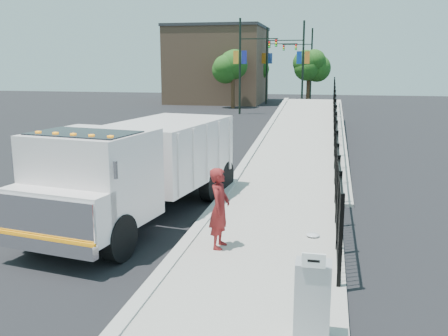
# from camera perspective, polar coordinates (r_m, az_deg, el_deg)

# --- Properties ---
(ground) EXTENTS (120.00, 120.00, 0.00)m
(ground) POSITION_cam_1_polar(r_m,az_deg,el_deg) (12.43, -4.00, -8.52)
(ground) COLOR black
(ground) RESTS_ON ground
(sidewalk) EXTENTS (3.55, 12.00, 0.12)m
(sidewalk) POSITION_cam_1_polar(r_m,az_deg,el_deg) (10.22, 3.55, -12.83)
(sidewalk) COLOR #9E998E
(sidewalk) RESTS_ON ground
(curb) EXTENTS (0.30, 12.00, 0.16)m
(curb) POSITION_cam_1_polar(r_m,az_deg,el_deg) (10.63, -6.99, -11.77)
(curb) COLOR #ADAAA3
(curb) RESTS_ON ground
(ramp) EXTENTS (3.95, 24.06, 3.19)m
(ramp) POSITION_cam_1_polar(r_m,az_deg,el_deg) (27.56, 9.42, 2.71)
(ramp) COLOR #9E998E
(ramp) RESTS_ON ground
(iron_fence) EXTENTS (0.10, 28.00, 1.80)m
(iron_fence) POSITION_cam_1_polar(r_m,az_deg,el_deg) (23.45, 12.53, 3.22)
(iron_fence) COLOR black
(iron_fence) RESTS_ON ground
(truck) EXTENTS (3.88, 8.50, 2.80)m
(truck) POSITION_cam_1_polar(r_m,az_deg,el_deg) (14.02, -9.78, 0.40)
(truck) COLOR black
(truck) RESTS_ON ground
(worker) EXTENTS (0.49, 0.71, 1.89)m
(worker) POSITION_cam_1_polar(r_m,az_deg,el_deg) (11.50, -0.51, -4.62)
(worker) COLOR maroon
(worker) RESTS_ON sidewalk
(utility_cabinet) EXTENTS (0.55, 0.40, 1.25)m
(utility_cabinet) POSITION_cam_1_polar(r_m,az_deg,el_deg) (8.10, 10.07, -14.61)
(utility_cabinet) COLOR gray
(utility_cabinet) RESTS_ON sidewalk
(arrow_sign) EXTENTS (0.35, 0.04, 0.22)m
(arrow_sign) POSITION_cam_1_polar(r_m,az_deg,el_deg) (7.60, 10.21, -10.37)
(arrow_sign) COLOR white
(arrow_sign) RESTS_ON utility_cabinet
(debris) EXTENTS (0.33, 0.33, 0.08)m
(debris) POSITION_cam_1_polar(r_m,az_deg,el_deg) (12.65, 10.13, -7.55)
(debris) COLOR silver
(debris) RESTS_ON sidewalk
(light_pole_0) EXTENTS (3.77, 0.22, 8.00)m
(light_pole_0) POSITION_cam_1_polar(r_m,az_deg,el_deg) (43.15, 2.24, 11.96)
(light_pole_0) COLOR black
(light_pole_0) RESTS_ON ground
(light_pole_1) EXTENTS (3.78, 0.22, 8.00)m
(light_pole_1) POSITION_cam_1_polar(r_m,az_deg,el_deg) (46.10, 8.62, 11.83)
(light_pole_1) COLOR black
(light_pole_1) RESTS_ON ground
(light_pole_2) EXTENTS (3.78, 0.22, 8.00)m
(light_pole_2) POSITION_cam_1_polar(r_m,az_deg,el_deg) (54.50, 5.24, 11.91)
(light_pole_2) COLOR black
(light_pole_2) RESTS_ON ground
(light_pole_3) EXTENTS (3.77, 0.22, 8.00)m
(light_pole_3) POSITION_cam_1_polar(r_m,az_deg,el_deg) (56.36, 9.63, 11.80)
(light_pole_3) COLOR black
(light_pole_3) RESTS_ON ground
(tree_0) EXTENTS (2.90, 2.90, 5.45)m
(tree_0) POSITION_cam_1_polar(r_m,az_deg,el_deg) (48.69, 1.05, 11.49)
(tree_0) COLOR #382314
(tree_0) RESTS_ON ground
(tree_1) EXTENTS (2.50, 2.50, 5.25)m
(tree_1) POSITION_cam_1_polar(r_m,az_deg,el_deg) (50.70, 9.66, 11.32)
(tree_1) COLOR #382314
(tree_1) RESTS_ON ground
(tree_2) EXTENTS (2.72, 2.72, 5.36)m
(tree_2) POSITION_cam_1_polar(r_m,az_deg,el_deg) (57.85, 3.73, 11.53)
(tree_2) COLOR #382314
(tree_2) RESTS_ON ground
(building) EXTENTS (10.00, 10.00, 8.00)m
(building) POSITION_cam_1_polar(r_m,az_deg,el_deg) (56.53, -0.66, 11.59)
(building) COLOR #8C664C
(building) RESTS_ON ground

